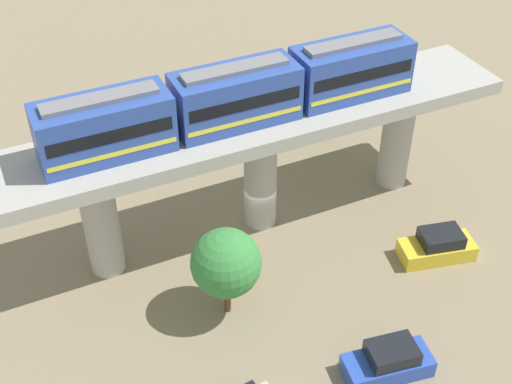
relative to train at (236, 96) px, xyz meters
The scene contains 8 objects.
ground_plane 9.15m from the train, 90.00° to the left, with size 120.00×120.00×0.00m, color #84755B.
viaduct 3.64m from the train, 90.00° to the left, with size 5.20×28.85×7.50m.
train is the anchor object (origin of this frame).
parked_car_blue 15.24m from the train, ahead, with size 2.43×4.43×1.76m.
parked_car_yellow 14.25m from the train, 52.60° to the left, with size 2.68×4.49×1.76m.
tree_near_viaduct 12.67m from the train, 128.19° to the left, with size 3.28×3.28×5.31m.
tree_mid_lot 12.67m from the train, 153.71° to the left, with size 3.85×3.85×5.03m.
tree_far_corner 8.65m from the train, 28.76° to the right, with size 3.57×3.57×5.20m.
Camera 1 is at (28.39, -13.52, 27.15)m, focal length 48.06 mm.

